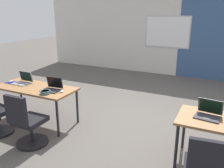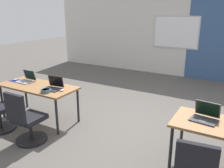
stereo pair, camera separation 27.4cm
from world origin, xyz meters
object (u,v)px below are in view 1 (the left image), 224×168
(desk_near_left, at_px, (36,90))
(laptop_near_right_inner, at_px, (208,113))
(snack_bowl, at_px, (45,92))
(laptop_near_left_inner, at_px, (52,88))
(laptop_near_left_end, at_px, (23,81))
(chair_near_left_inner, at_px, (27,125))
(mouse_near_left_end, at_px, (11,81))
(mouse_near_left_inner, at_px, (62,91))

(desk_near_left, bearing_deg, laptop_near_right_inner, 0.79)
(desk_near_left, xyz_separation_m, snack_bowl, (0.44, -0.21, 0.10))
(laptop_near_right_inner, bearing_deg, laptop_near_left_inner, -171.77)
(laptop_near_right_inner, bearing_deg, laptop_near_left_end, -173.28)
(laptop_near_right_inner, xyz_separation_m, snack_bowl, (-2.66, -0.25, -0.01))
(chair_near_left_inner, bearing_deg, laptop_near_left_inner, -84.71)
(desk_near_left, bearing_deg, mouse_near_left_end, 179.02)
(desk_near_left, bearing_deg, laptop_near_left_end, 168.64)
(snack_bowl, bearing_deg, laptop_near_right_inner, 5.46)
(laptop_near_left_inner, xyz_separation_m, laptop_near_right_inner, (2.67, 0.04, -0.00))
(desk_near_left, distance_m, laptop_near_right_inner, 3.09)
(chair_near_left_inner, height_order, laptop_near_right_inner, laptop_near_right_inner)
(laptop_near_left_inner, relative_size, chair_near_left_inner, 0.38)
(mouse_near_left_end, bearing_deg, chair_near_left_inner, -33.36)
(laptop_near_left_inner, bearing_deg, laptop_near_right_inner, -4.41)
(mouse_near_left_end, distance_m, snack_bowl, 1.12)
(laptop_near_left_end, bearing_deg, mouse_near_left_end, -165.01)
(laptop_near_left_end, bearing_deg, desk_near_left, -10.39)
(desk_near_left, bearing_deg, snack_bowl, -25.89)
(mouse_near_left_inner, height_order, chair_near_left_inner, chair_near_left_inner)
(desk_near_left, relative_size, laptop_near_left_inner, 4.52)
(desk_near_left, distance_m, chair_near_left_inner, 0.94)
(mouse_near_left_inner, bearing_deg, laptop_near_left_inner, 175.04)
(mouse_near_left_inner, relative_size, chair_near_left_inner, 0.11)
(mouse_near_left_end, distance_m, chair_near_left_inner, 1.42)
(desk_near_left, bearing_deg, mouse_near_left_inner, -1.73)
(laptop_near_left_end, bearing_deg, laptop_near_right_inner, 0.39)
(desk_near_left, distance_m, laptop_near_left_end, 0.41)
(mouse_near_left_end, relative_size, laptop_near_right_inner, 0.30)
(chair_near_left_inner, distance_m, snack_bowl, 0.66)
(laptop_near_left_inner, bearing_deg, desk_near_left, 174.69)
(laptop_near_left_inner, distance_m, mouse_near_left_inner, 0.23)
(desk_near_left, distance_m, snack_bowl, 0.49)
(mouse_near_left_end, height_order, laptop_near_left_inner, laptop_near_left_inner)
(laptop_near_left_end, bearing_deg, snack_bowl, -18.35)
(laptop_near_left_inner, bearing_deg, laptop_near_left_end, 169.14)
(laptop_near_left_end, distance_m, laptop_near_left_inner, 0.81)
(mouse_near_left_end, relative_size, mouse_near_left_inner, 1.06)
(laptop_near_left_end, height_order, chair_near_left_inner, laptop_near_left_end)
(laptop_near_left_end, xyz_separation_m, mouse_near_left_inner, (1.03, -0.10, -0.03))
(desk_near_left, height_order, mouse_near_left_inner, mouse_near_left_inner)
(mouse_near_left_inner, relative_size, laptop_near_right_inner, 0.28)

